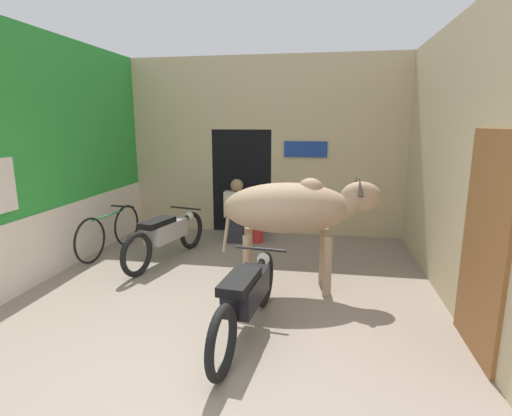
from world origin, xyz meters
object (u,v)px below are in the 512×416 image
Objects in this scene: shopkeeper_seated at (237,209)px; plastic_stool at (257,231)px; motorcycle_far at (166,234)px; bicycle at (110,232)px; cow at (295,209)px; motorcycle_near at (247,295)px.

shopkeeper_seated reaches higher than plastic_stool.
plastic_stool is at bearing -1.31° from shopkeeper_seated.
motorcycle_far is 1.18× the size of bicycle.
cow is 0.97× the size of motorcycle_near.
shopkeeper_seated is at bearing 28.78° from bicycle.
motorcycle_far reaches higher than plastic_stool.
plastic_stool is (0.38, -0.01, -0.39)m from shopkeeper_seated.
cow reaches higher than motorcycle_far.
shopkeeper_seated is (-1.21, 2.00, -0.47)m from cow.
motorcycle_near is 3.52m from bicycle.
bicycle is at bearing 169.44° from motorcycle_far.
bicycle is at bearing 141.22° from motorcycle_near.
motorcycle_near is at bearing -75.73° from shopkeeper_seated.
cow reaches higher than motorcycle_near.
cow is 5.14× the size of plastic_stool.
bicycle reaches higher than plastic_stool.
motorcycle_near reaches higher than motorcycle_far.
cow is 1.01× the size of motorcycle_far.
shopkeeper_seated is at bearing 178.69° from plastic_stool.
cow reaches higher than shopkeeper_seated.
cow is at bearing -19.94° from motorcycle_far.
motorcycle_far is at bearing -10.56° from bicycle.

